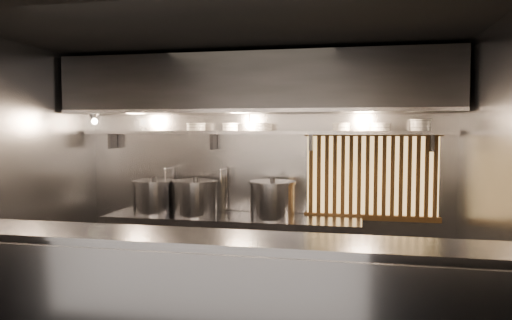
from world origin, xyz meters
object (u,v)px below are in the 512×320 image
at_px(pendant_bulb, 249,126).
at_px(stock_pot_mid, 196,198).
at_px(stock_pot_left, 154,197).
at_px(stock_pot_right, 273,200).
at_px(heat_lamp, 93,117).

xyz_separation_m(pendant_bulb, stock_pot_mid, (-0.63, -0.10, -0.85)).
distance_m(pendant_bulb, stock_pot_mid, 1.07).
height_order(stock_pot_left, stock_pot_right, stock_pot_right).
xyz_separation_m(heat_lamp, pendant_bulb, (1.80, 0.35, -0.11)).
bearing_deg(pendant_bulb, stock_pot_mid, -171.10).
bearing_deg(heat_lamp, pendant_bulb, 11.00).
distance_m(pendant_bulb, stock_pot_left, 1.45).
relative_size(stock_pot_left, stock_pot_mid, 1.06).
bearing_deg(stock_pot_left, stock_pot_right, -1.42).
xyz_separation_m(pendant_bulb, stock_pot_left, (-1.17, -0.07, -0.86)).
height_order(heat_lamp, stock_pot_left, heat_lamp).
relative_size(heat_lamp, stock_pot_mid, 0.59).
bearing_deg(stock_pot_mid, heat_lamp, -167.86).
distance_m(heat_lamp, stock_pot_left, 1.18).
relative_size(stock_pot_left, stock_pot_right, 0.87).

